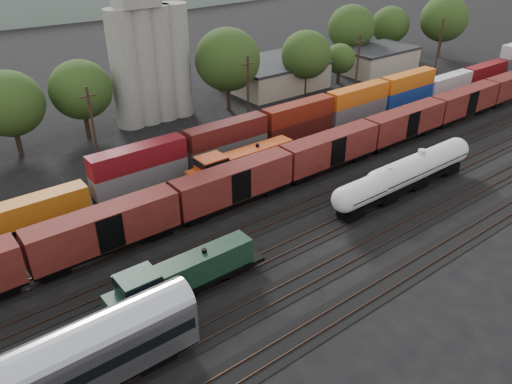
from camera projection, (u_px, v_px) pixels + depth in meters
ground at (280, 217)px, 56.26m from camera, size 600.00×600.00×0.00m
tracks at (280, 217)px, 56.23m from camera, size 180.00×33.20×0.20m
green_locomotive at (179, 277)px, 43.28m from camera, size 15.27×2.70×4.04m
tank_car_a at (387, 183)px, 57.83m from camera, size 17.03×3.05×4.46m
tank_car_b at (419, 167)px, 61.00m from camera, size 18.39×3.29×4.82m
orange_locomotive at (240, 163)px, 62.87m from camera, size 16.79×2.80×4.20m
boxcar_string at (330, 149)px, 64.94m from camera, size 169.00×2.90×4.20m
container_wall at (264, 135)px, 70.47m from camera, size 178.80×2.60×5.80m
grain_silo at (149, 51)px, 77.42m from camera, size 13.40×5.00×29.00m
industrial_sheds at (175, 102)px, 82.93m from camera, size 119.38×17.26×5.10m
tree_band at (162, 73)px, 79.77m from camera, size 165.45×19.29×13.94m
utility_poles at (178, 111)px, 68.45m from camera, size 122.20×0.36×12.00m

